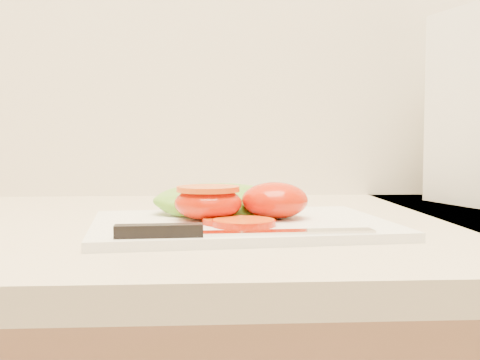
{
  "coord_description": "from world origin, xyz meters",
  "views": [
    {
      "loc": [
        -0.13,
        0.93,
        1.03
      ],
      "look_at": [
        -0.09,
        1.61,
        0.99
      ],
      "focal_mm": 45.0,
      "sensor_mm": 36.0,
      "label": 1
    }
  ],
  "objects": [
    {
      "name": "tomato_half_dome",
      "position": [
        -0.05,
        1.61,
        0.96
      ],
      "size": [
        0.08,
        0.08,
        0.04
      ],
      "primitive_type": "ellipsoid",
      "color": "red",
      "rests_on": "cutting_board"
    },
    {
      "name": "tomato_slice_1",
      "position": [
        -0.1,
        1.58,
        0.94
      ],
      "size": [
        0.06,
        0.06,
        0.01
      ],
      "primitive_type": "cylinder",
      "color": "orange",
      "rests_on": "cutting_board"
    },
    {
      "name": "tomato_half_cut",
      "position": [
        -0.12,
        1.61,
        0.96
      ],
      "size": [
        0.08,
        0.08,
        0.04
      ],
      "color": "red",
      "rests_on": "cutting_board"
    },
    {
      "name": "cutting_board",
      "position": [
        -0.09,
        1.6,
        0.94
      ],
      "size": [
        0.35,
        0.27,
        0.01
      ],
      "primitive_type": "cube",
      "rotation": [
        0.0,
        0.0,
        0.11
      ],
      "color": "white",
      "rests_on": "counter"
    },
    {
      "name": "knife",
      "position": [
        -0.12,
        1.5,
        0.94
      ],
      "size": [
        0.25,
        0.04,
        0.01
      ],
      "rotation": [
        0.0,
        0.0,
        0.06
      ],
      "color": "silver",
      "rests_on": "cutting_board"
    },
    {
      "name": "tomato_slice_0",
      "position": [
        -0.09,
        1.56,
        0.94
      ],
      "size": [
        0.07,
        0.07,
        0.01
      ],
      "primitive_type": "cylinder",
      "color": "orange",
      "rests_on": "cutting_board"
    },
    {
      "name": "lettuce_leaf_0",
      "position": [
        -0.11,
        1.67,
        0.96
      ],
      "size": [
        0.17,
        0.12,
        0.03
      ],
      "primitive_type": "ellipsoid",
      "rotation": [
        0.0,
        0.0,
        0.09
      ],
      "color": "olive",
      "rests_on": "cutting_board"
    }
  ]
}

